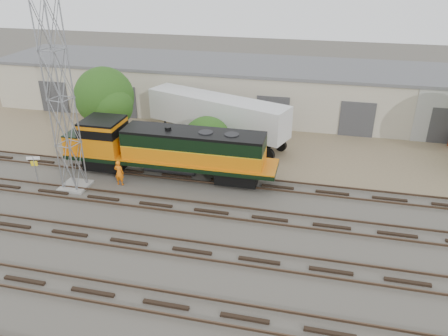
% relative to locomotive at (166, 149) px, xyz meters
% --- Properties ---
extents(ground, '(140.00, 140.00, 0.00)m').
position_rel_locomotive_xyz_m(ground, '(4.76, -6.00, -2.32)').
color(ground, '#47423A').
rests_on(ground, ground).
extents(dirt_strip, '(80.00, 16.00, 0.02)m').
position_rel_locomotive_xyz_m(dirt_strip, '(4.76, 9.00, -2.31)').
color(dirt_strip, '#726047').
rests_on(dirt_strip, ground).
extents(tracks, '(80.00, 20.40, 0.28)m').
position_rel_locomotive_xyz_m(tracks, '(4.76, -9.00, -2.24)').
color(tracks, black).
rests_on(tracks, ground).
extents(warehouse, '(58.40, 10.40, 5.30)m').
position_rel_locomotive_xyz_m(warehouse, '(4.81, 16.98, 0.34)').
color(warehouse, '#B8B199').
rests_on(warehouse, ground).
extents(locomotive, '(16.75, 2.94, 4.03)m').
position_rel_locomotive_xyz_m(locomotive, '(0.00, 0.00, 0.00)').
color(locomotive, black).
rests_on(locomotive, tracks).
extents(signal_tower, '(2.00, 2.00, 13.57)m').
position_rel_locomotive_xyz_m(signal_tower, '(-6.09, -3.34, 4.31)').
color(signal_tower, gray).
rests_on(signal_tower, ground).
extents(sign_post, '(0.96, 0.31, 2.42)m').
position_rel_locomotive_xyz_m(sign_post, '(-9.01, -3.68, -0.62)').
color(sign_post, gray).
rests_on(sign_post, ground).
extents(worker, '(0.74, 0.50, 2.01)m').
position_rel_locomotive_xyz_m(worker, '(-2.98, -2.21, -1.31)').
color(worker, orange).
rests_on(worker, ground).
extents(semi_trailer, '(13.92, 7.31, 4.25)m').
position_rel_locomotive_xyz_m(semi_trailer, '(2.42, 7.72, 0.36)').
color(semi_trailer, silver).
rests_on(semi_trailer, ground).
extents(tree_west, '(5.57, 5.30, 6.94)m').
position_rel_locomotive_xyz_m(tree_west, '(-7.45, 5.41, 1.83)').
color(tree_west, '#382619').
rests_on(tree_west, ground).
extents(tree_mid, '(4.27, 4.06, 4.06)m').
position_rel_locomotive_xyz_m(tree_mid, '(2.53, 3.43, -0.63)').
color(tree_mid, '#382619').
rests_on(tree_mid, ground).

